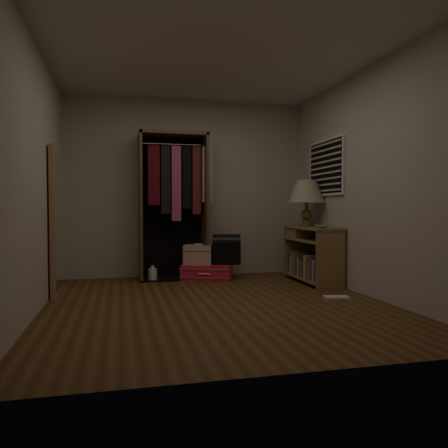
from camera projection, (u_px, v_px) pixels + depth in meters
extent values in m
plane|color=#533417|center=(217.00, 304.00, 4.56)|extent=(4.00, 4.00, 0.00)
cube|color=beige|center=(188.00, 188.00, 6.46)|extent=(3.50, 0.02, 2.60)
cube|color=beige|center=(291.00, 157.00, 2.57)|extent=(3.50, 0.02, 2.60)
cube|color=beige|center=(368.00, 182.00, 4.92)|extent=(0.02, 4.00, 2.60)
cube|color=beige|center=(36.00, 176.00, 4.11)|extent=(0.02, 4.00, 2.60)
cube|color=silver|center=(217.00, 52.00, 4.47)|extent=(3.50, 4.00, 0.01)
cube|color=white|center=(326.00, 168.00, 5.88)|extent=(0.03, 0.96, 0.76)
cube|color=black|center=(326.00, 168.00, 5.88)|extent=(0.03, 0.90, 0.70)
cube|color=silver|center=(325.00, 191.00, 5.89)|extent=(0.01, 0.88, 0.02)
cube|color=silver|center=(325.00, 185.00, 5.89)|extent=(0.01, 0.88, 0.02)
cube|color=silver|center=(325.00, 179.00, 5.88)|extent=(0.01, 0.88, 0.02)
cube|color=silver|center=(325.00, 173.00, 5.88)|extent=(0.01, 0.88, 0.02)
cube|color=silver|center=(325.00, 167.00, 5.88)|extent=(0.01, 0.88, 0.02)
cube|color=silver|center=(325.00, 162.00, 5.87)|extent=(0.01, 0.88, 0.02)
cube|color=silver|center=(325.00, 156.00, 5.87)|extent=(0.01, 0.88, 0.02)
cube|color=silver|center=(325.00, 150.00, 5.87)|extent=(0.01, 0.88, 0.02)
cube|color=silver|center=(325.00, 144.00, 5.87)|extent=(0.01, 0.88, 0.02)
cube|color=olive|center=(331.00, 259.00, 5.36)|extent=(0.40, 0.03, 0.75)
cube|color=olive|center=(297.00, 251.00, 6.40)|extent=(0.40, 0.03, 0.75)
cube|color=olive|center=(312.00, 278.00, 5.89)|extent=(0.40, 1.04, 0.03)
cube|color=olive|center=(313.00, 240.00, 5.87)|extent=(0.40, 1.04, 0.03)
cube|color=olive|center=(313.00, 228.00, 5.87)|extent=(0.42, 1.12, 0.03)
cube|color=brown|center=(325.00, 254.00, 5.92)|extent=(0.02, 1.10, 0.75)
cube|color=olive|center=(302.00, 233.00, 6.19)|extent=(0.36, 0.38, 0.13)
cube|color=gray|center=(322.00, 270.00, 5.40)|extent=(0.16, 0.04, 0.31)
cube|color=#4C3833|center=(321.00, 272.00, 5.45)|extent=(0.17, 0.04, 0.25)
cube|color=#B7AD99|center=(318.00, 271.00, 5.50)|extent=(0.15, 0.04, 0.27)
cube|color=brown|center=(318.00, 270.00, 5.56)|extent=(0.21, 0.04, 0.28)
cube|color=#3F4C59|center=(316.00, 269.00, 5.60)|extent=(0.18, 0.03, 0.28)
cube|color=gray|center=(315.00, 271.00, 5.63)|extent=(0.19, 0.03, 0.23)
cube|color=#59594C|center=(314.00, 270.00, 5.67)|extent=(0.19, 0.03, 0.25)
cube|color=#B2724C|center=(312.00, 268.00, 5.72)|extent=(0.20, 0.04, 0.28)
cube|color=beige|center=(311.00, 267.00, 5.77)|extent=(0.20, 0.04, 0.30)
cube|color=#332D38|center=(310.00, 269.00, 5.82)|extent=(0.21, 0.04, 0.23)
cube|color=gray|center=(308.00, 269.00, 5.87)|extent=(0.21, 0.04, 0.22)
cube|color=#4C3833|center=(306.00, 265.00, 5.91)|extent=(0.20, 0.04, 0.30)
cube|color=#B7AD99|center=(303.00, 267.00, 5.96)|extent=(0.15, 0.05, 0.25)
cube|color=brown|center=(302.00, 265.00, 6.01)|extent=(0.17, 0.04, 0.29)
cube|color=#3F4C59|center=(301.00, 266.00, 6.06)|extent=(0.17, 0.03, 0.23)
cube|color=gray|center=(299.00, 264.00, 6.10)|extent=(0.17, 0.03, 0.30)
cube|color=#59594C|center=(298.00, 264.00, 6.13)|extent=(0.17, 0.03, 0.29)
cube|color=#B2724C|center=(298.00, 262.00, 6.18)|extent=(0.21, 0.04, 0.32)
cube|color=beige|center=(297.00, 264.00, 6.24)|extent=(0.22, 0.04, 0.24)
cube|color=#332D38|center=(294.00, 264.00, 6.27)|extent=(0.17, 0.03, 0.24)
cube|color=brown|center=(140.00, 206.00, 6.05)|extent=(0.04, 0.50, 2.05)
cube|color=brown|center=(205.00, 207.00, 6.27)|extent=(0.04, 0.50, 2.05)
cube|color=brown|center=(173.00, 135.00, 6.12)|extent=(0.95, 0.50, 0.04)
cube|color=black|center=(171.00, 207.00, 6.39)|extent=(0.95, 0.02, 2.05)
cube|color=black|center=(173.00, 278.00, 6.19)|extent=(0.95, 0.50, 0.02)
cylinder|color=silver|center=(173.00, 144.00, 6.13)|extent=(0.87, 0.02, 0.02)
cube|color=#590F19|center=(153.00, 175.00, 6.06)|extent=(0.16, 0.15, 0.83)
cube|color=black|center=(165.00, 180.00, 6.10)|extent=(0.13, 0.15, 0.95)
cube|color=#BF4C72|center=(176.00, 184.00, 6.14)|extent=(0.13, 0.13, 1.05)
cube|color=black|center=(186.00, 178.00, 6.17)|extent=(0.13, 0.13, 0.88)
cube|color=maroon|center=(196.00, 181.00, 6.20)|extent=(0.12, 0.10, 0.95)
cube|color=beige|center=(207.00, 175.00, 6.24)|extent=(0.15, 0.13, 0.78)
cube|color=tan|center=(57.00, 221.00, 5.11)|extent=(0.05, 0.80, 1.70)
cube|color=white|center=(59.00, 221.00, 5.12)|extent=(0.01, 0.68, 1.58)
cube|color=red|center=(207.00, 271.00, 6.16)|extent=(0.81, 0.70, 0.21)
cube|color=silver|center=(207.00, 276.00, 6.16)|extent=(0.83, 0.72, 0.01)
cube|color=silver|center=(207.00, 267.00, 6.16)|extent=(0.83, 0.72, 0.01)
cylinder|color=silver|center=(204.00, 274.00, 5.91)|extent=(0.15, 0.07, 0.02)
cube|color=#BAA78E|center=(198.00, 254.00, 6.15)|extent=(0.45, 0.37, 0.27)
cube|color=brown|center=(198.00, 251.00, 6.15)|extent=(0.46, 0.38, 0.01)
cylinder|color=silver|center=(198.00, 244.00, 6.15)|extent=(0.11, 0.05, 0.02)
cube|color=black|center=(226.00, 253.00, 6.16)|extent=(0.43, 0.32, 0.30)
cylinder|color=black|center=(226.00, 243.00, 6.15)|extent=(0.43, 0.32, 0.25)
cylinder|color=#475529|center=(306.00, 225.00, 6.06)|extent=(0.27, 0.27, 0.04)
cylinder|color=#475529|center=(306.00, 222.00, 6.06)|extent=(0.16, 0.16, 0.05)
sphere|color=#475529|center=(307.00, 215.00, 6.06)|extent=(0.19, 0.19, 0.16)
cylinder|color=#475529|center=(307.00, 206.00, 6.05)|extent=(0.07, 0.07, 0.09)
cone|color=beige|center=(307.00, 191.00, 6.04)|extent=(0.63, 0.63, 0.31)
cone|color=beige|center=(307.00, 191.00, 6.04)|extent=(0.57, 0.57, 0.29)
cylinder|color=olive|center=(316.00, 227.00, 5.78)|extent=(0.27, 0.27, 0.01)
imported|color=#A9CBAE|center=(320.00, 226.00, 5.53)|extent=(0.18, 0.18, 0.04)
cylinder|color=white|center=(153.00, 275.00, 5.99)|extent=(0.16, 0.16, 0.17)
cylinder|color=white|center=(153.00, 267.00, 5.98)|extent=(0.07, 0.07, 0.04)
cube|color=beige|center=(336.00, 297.00, 4.86)|extent=(0.30, 0.26, 0.02)
cube|color=black|center=(333.00, 295.00, 4.94)|extent=(0.27, 0.08, 0.03)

